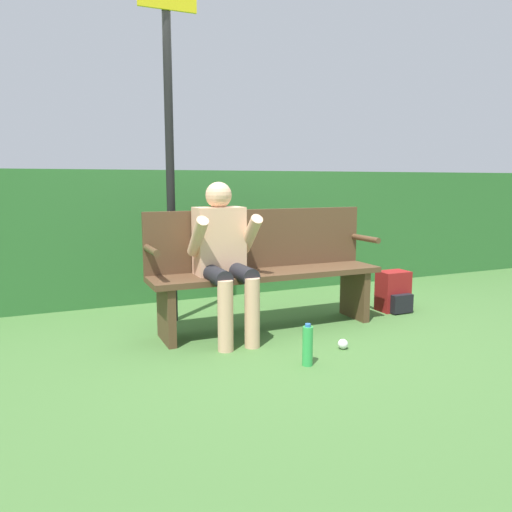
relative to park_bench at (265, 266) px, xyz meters
The scene contains 9 objects.
ground_plane 0.51m from the park_bench, 90.00° to the right, with size 40.00×40.00×0.00m, color #426B33.
hedge_back 1.35m from the park_bench, 90.00° to the left, with size 12.00×0.35×1.29m.
park_bench is the anchor object (origin of this frame).
person_seated 0.45m from the park_bench, 161.61° to the right, with size 0.50×0.57×1.18m.
backpack 1.34m from the park_bench, ahead, with size 0.27×0.26×0.37m.
water_bottle 0.99m from the park_bench, 96.82° to the right, with size 0.07×0.07×0.28m.
signpost 1.35m from the park_bench, 144.90° to the left, with size 0.46×0.09×2.79m.
parked_car 12.84m from the park_bench, 64.92° to the left, with size 4.71×2.96×1.19m.
litter_crumple 0.91m from the park_bench, 68.92° to the right, with size 0.07×0.07×0.07m.
Camera 1 is at (-1.65, -3.55, 1.19)m, focal length 35.00 mm.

